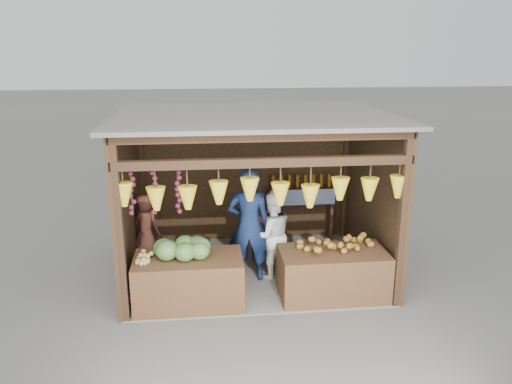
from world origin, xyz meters
The scene contains 12 objects.
ground centered at (0.00, 0.00, 0.00)m, with size 80.00×80.00×0.00m, color #514F49.
stall_structure centered at (-0.03, -0.04, 1.67)m, with size 4.30×3.30×2.66m.
back_shelf centered at (1.05, 1.28, 0.87)m, with size 1.25×0.32×1.32m.
counter_left centered at (-1.07, -1.07, 0.37)m, with size 1.56×0.85×0.74m, color #4A2D18.
counter_right centered at (1.08, -1.05, 0.37)m, with size 1.59×0.85×0.73m, color #4D3119.
stool centered at (-1.79, 0.23, 0.15)m, with size 0.32×0.32×0.30m, color black.
man_standing centered at (-0.12, -0.34, 0.93)m, with size 0.68×0.45×1.87m, color #14244B.
woman_standing centered at (0.25, -0.26, 0.72)m, with size 0.70×0.55×1.45m, color white.
vendor_seated centered at (-1.79, 0.23, 0.81)m, with size 0.50×0.33×1.02m, color #572E23.
melon_pile centered at (-1.10, -1.06, 0.90)m, with size 1.00×0.50×0.32m, color #1A4612, non-canonical shape.
tanfruit_pile centered at (-1.66, -1.13, 0.81)m, with size 0.34×0.40×0.13m, color #9B9247, non-canonical shape.
mango_pile centered at (1.13, -1.02, 0.84)m, with size 1.40×0.64×0.22m, color #AE4817, non-canonical shape.
Camera 1 is at (-0.82, -7.75, 3.64)m, focal length 35.00 mm.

